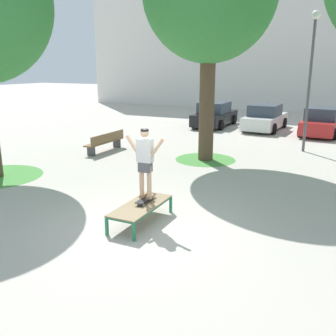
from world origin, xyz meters
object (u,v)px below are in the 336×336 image
Objects in this scene: car_white at (265,118)px; park_bench at (105,142)px; car_black at (215,115)px; light_post at (311,62)px; skate_box at (141,207)px; skater at (145,159)px; skateboard at (146,199)px; car_red at (321,122)px.

park_bench is at bearing -119.58° from car_white.
light_post is at bearing -41.42° from car_black.
skater is at bearing 89.72° from skate_box.
skate_box is at bearing -104.48° from light_post.
skater is 8.02m from park_bench.
skateboard is (0.00, 0.24, 0.12)m from skate_box.
car_red reaches higher than skateboard.
car_black is 8.46m from light_post.
skateboard is at bearing -104.81° from light_post.
skate_box is at bearing -90.31° from skateboard.
light_post is (2.58, 9.75, 2.29)m from skater.
car_red is at bearing -3.39° from car_black.
light_post is (2.77, -5.15, 3.13)m from car_white.
skateboard is at bearing -87.23° from skater.
car_black is 0.98× the size of car_red.
car_red is (2.94, 14.58, 0.15)m from skateboard.
skater reaches higher than car_white.
park_bench is at bearing 131.65° from skateboard.
park_bench is 0.41× the size of light_post.
skater is at bearing -77.51° from car_black.
park_bench is at bearing -102.31° from car_black.
car_black reaches higher than park_bench.
light_post reaches higher than car_black.
park_bench reaches higher than skateboard.
skate_box is 1.14m from skater.
skater is 0.39× the size of car_red.
skateboard is 7.95m from park_bench.
light_post reaches higher than skateboard.
car_white is at bearing 174.05° from car_red.
car_red reaches higher than park_bench.
skateboard is 14.91m from car_white.
skater is (0.00, 0.24, 1.12)m from skate_box.
skateboard is 14.88m from car_red.
car_white reaches higher than skate_box.
car_white is (-0.19, 15.15, 0.28)m from skate_box.
skater reaches higher than skate_box.
skate_box is 0.44× the size of car_red.
skate_box is 0.27m from skateboard.
skate_box is 0.45× the size of car_black.
skateboard is 0.19× the size of car_red.
car_black is 1.76× the size of park_bench.
light_post is at bearing -61.76° from car_white.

